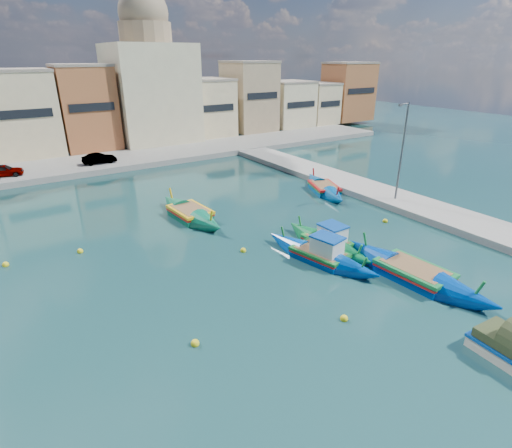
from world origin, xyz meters
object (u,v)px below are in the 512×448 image
object	(u,v)px
luzzu_green	(190,214)
luzzu_blue_south	(413,274)
quay_street_lamp	(401,152)
luzzu_cyan_mid	(324,189)
church_block	(150,79)
luzzu_turquoise_cabin	(320,256)
luzzu_blue_cabin	(327,243)

from	to	relation	value
luzzu_green	luzzu_blue_south	world-z (taller)	luzzu_blue_south
quay_street_lamp	luzzu_cyan_mid	bearing A→B (deg)	114.07
quay_street_lamp	church_block	bearing A→B (deg)	102.35
church_block	luzzu_green	xyz separation A→B (m)	(-7.60, -27.55, -8.12)
luzzu_cyan_mid	luzzu_turquoise_cabin	bearing A→B (deg)	-133.42
church_block	quay_street_lamp	bearing A→B (deg)	-77.65
church_block	luzzu_blue_south	world-z (taller)	church_block
luzzu_cyan_mid	luzzu_blue_south	bearing A→B (deg)	-114.23
church_block	luzzu_blue_cabin	bearing A→B (deg)	-93.99
luzzu_cyan_mid	luzzu_blue_south	world-z (taller)	luzzu_blue_south
luzzu_cyan_mid	luzzu_blue_cabin	bearing A→B (deg)	-131.46
luzzu_green	quay_street_lamp	bearing A→B (deg)	-23.20
luzzu_turquoise_cabin	luzzu_cyan_mid	world-z (taller)	luzzu_turquoise_cabin
quay_street_lamp	luzzu_blue_south	distance (m)	12.73
luzzu_turquoise_cabin	luzzu_blue_cabin	xyz separation A→B (m)	(1.49, 1.01, 0.00)
quay_street_lamp	luzzu_turquoise_cabin	xyz separation A→B (m)	(-11.50, -3.91, -4.02)
church_block	luzzu_cyan_mid	bearing A→B (deg)	-80.13
luzzu_blue_south	quay_street_lamp	bearing A→B (deg)	43.46
luzzu_blue_cabin	luzzu_green	world-z (taller)	luzzu_blue_cabin
luzzu_cyan_mid	church_block	bearing A→B (deg)	99.87
luzzu_turquoise_cabin	luzzu_cyan_mid	distance (m)	13.10
church_block	luzzu_green	distance (m)	29.71
church_block	luzzu_cyan_mid	size ratio (longest dim) A/B	2.29
luzzu_blue_cabin	luzzu_blue_south	distance (m)	5.54
luzzu_blue_cabin	luzzu_blue_south	bearing A→B (deg)	-76.87
church_block	luzzu_blue_cabin	xyz separation A→B (m)	(-2.57, -36.90, -8.09)
luzzu_turquoise_cabin	luzzu_green	xyz separation A→B (m)	(-3.54, 10.36, -0.03)
church_block	luzzu_blue_south	xyz separation A→B (m)	(-1.31, -42.30, -8.13)
church_block	quay_street_lamp	world-z (taller)	church_block
church_block	luzzu_turquoise_cabin	world-z (taller)	church_block
luzzu_turquoise_cabin	luzzu_green	world-z (taller)	luzzu_turquoise_cabin
quay_street_lamp	luzzu_green	bearing A→B (deg)	156.80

